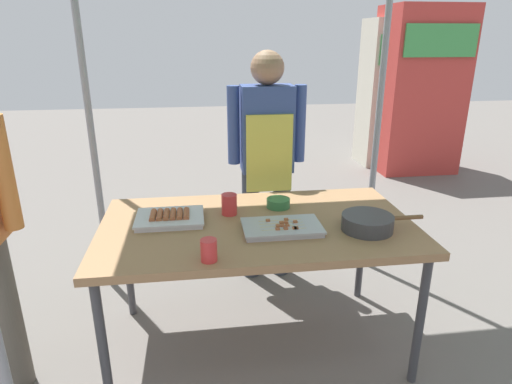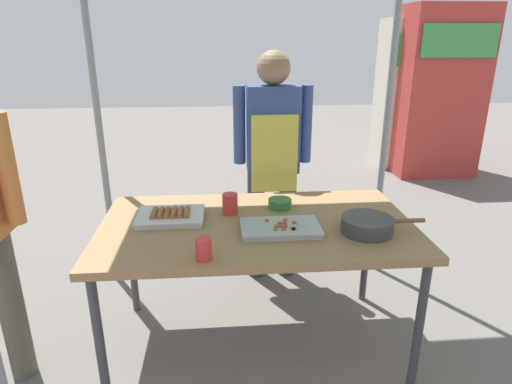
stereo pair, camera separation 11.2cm
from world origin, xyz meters
name	(u,v)px [view 2 (the right image)]	position (x,y,z in m)	size (l,w,h in m)	color
ground_plane	(257,343)	(0.00, 0.00, 0.00)	(18.00, 18.00, 0.00)	#66605B
stall_table	(257,232)	(0.00, 0.00, 0.70)	(1.60, 0.90, 0.75)	#9E724C
tray_grilled_sausages	(171,216)	(-0.45, 0.08, 0.77)	(0.35, 0.26, 0.05)	silver
tray_meat_skewers	(280,228)	(0.11, -0.11, 0.77)	(0.39, 0.24, 0.04)	#ADADB2
cooking_wok	(368,224)	(0.53, -0.16, 0.79)	(0.41, 0.25, 0.08)	#38383A
condiment_bowl	(280,203)	(0.15, 0.20, 0.77)	(0.13, 0.13, 0.05)	#33723F
drink_cup_near_edge	(230,204)	(-0.13, 0.13, 0.81)	(0.08, 0.08, 0.11)	red
drink_cup_by_wok	(204,249)	(-0.26, -0.37, 0.80)	(0.07, 0.07, 0.10)	red
vendor_woman	(273,151)	(0.17, 0.77, 0.93)	(0.52, 0.23, 1.58)	#333842
neighbor_stall_left	(437,92)	(2.49, 3.20, 1.01)	(0.97, 0.75, 2.01)	#BF3833
neighbor_stall_right	(413,94)	(2.36, 3.56, 0.94)	(0.87, 0.60, 1.87)	beige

